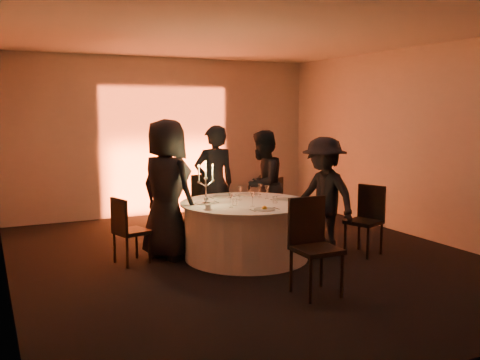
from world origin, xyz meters
name	(u,v)px	position (x,y,z in m)	size (l,w,h in m)	color
floor	(246,257)	(0.00, 0.00, 0.00)	(7.00, 7.00, 0.00)	black
ceiling	(247,33)	(0.00, 0.00, 3.00)	(7.00, 7.00, 0.00)	silver
wall_back	(165,137)	(0.00, 3.50, 1.50)	(7.00, 7.00, 0.00)	beige
wall_front	(454,178)	(0.00, -3.50, 1.50)	(7.00, 7.00, 0.00)	beige
wall_left	(2,157)	(-3.00, 0.00, 1.50)	(7.00, 7.00, 0.00)	beige
wall_right	(416,143)	(3.00, 0.00, 1.50)	(7.00, 7.00, 0.00)	beige
uplighter_fixture	(172,213)	(0.00, 3.20, 0.05)	(0.25, 0.12, 0.10)	black
banquet_table	(246,230)	(0.00, 0.00, 0.38)	(1.80, 1.80, 0.77)	black
chair_left	(126,227)	(-1.55, 0.39, 0.49)	(0.48, 0.48, 0.88)	black
chair_back_left	(202,201)	(-0.06, 1.45, 0.57)	(0.46, 0.46, 1.01)	black
chair_back_right	(272,202)	(1.09, 1.23, 0.51)	(0.56, 0.56, 0.90)	black
chair_right	(367,215)	(1.62, -0.54, 0.54)	(0.54, 0.54, 0.96)	black
chair_front	(312,240)	(0.02, -1.58, 0.60)	(0.47, 0.47, 1.06)	black
guest_left	(167,189)	(-0.97, 0.45, 0.95)	(0.93, 0.60, 1.89)	black
guest_back_left	(214,183)	(0.00, 1.10, 0.89)	(0.65, 0.43, 1.78)	black
guest_back_right	(263,184)	(0.76, 0.96, 0.85)	(0.82, 0.64, 1.70)	black
guest_right	(324,196)	(1.09, -0.25, 0.82)	(1.06, 0.61, 1.64)	black
plate_left	(205,203)	(-0.54, 0.17, 0.78)	(0.36, 0.27, 0.01)	silver
plate_back_left	(222,197)	(-0.13, 0.51, 0.78)	(0.36, 0.27, 0.01)	silver
plate_back_right	(248,195)	(0.29, 0.52, 0.78)	(0.35, 0.30, 0.01)	silver
plate_right	(284,199)	(0.56, -0.05, 0.78)	(0.36, 0.27, 0.01)	silver
plate_front	(264,208)	(-0.05, -0.60, 0.79)	(0.36, 0.26, 0.08)	silver
coffee_cup	(208,207)	(-0.68, -0.29, 0.80)	(0.11, 0.11, 0.07)	silver
candelabra	(206,189)	(-0.55, 0.10, 0.97)	(0.25, 0.12, 0.58)	silver
wine_glass_a	(240,190)	(-0.01, 0.19, 0.91)	(0.07, 0.07, 0.19)	silver
wine_glass_b	(267,189)	(0.38, 0.12, 0.91)	(0.07, 0.07, 0.19)	silver
wine_glass_c	(260,188)	(0.36, 0.29, 0.91)	(0.07, 0.07, 0.19)	silver
wine_glass_d	(253,196)	(-0.08, -0.33, 0.91)	(0.07, 0.07, 0.19)	silver
wine_glass_e	(231,197)	(-0.36, -0.28, 0.91)	(0.07, 0.07, 0.19)	silver
tumbler_a	(275,200)	(0.31, -0.23, 0.82)	(0.07, 0.07, 0.09)	silver
tumbler_b	(235,202)	(-0.25, -0.15, 0.82)	(0.07, 0.07, 0.09)	silver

